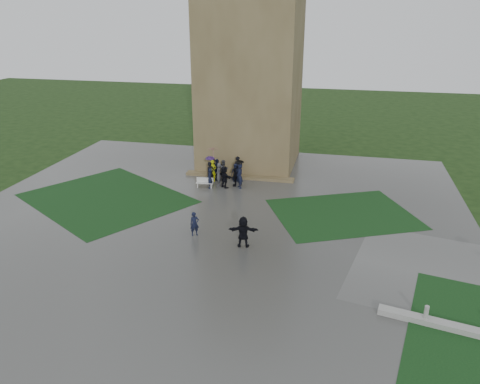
% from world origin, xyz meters
% --- Properties ---
extents(ground, '(120.00, 120.00, 0.00)m').
position_xyz_m(ground, '(0.00, 0.00, 0.00)').
color(ground, black).
extents(plaza, '(34.00, 34.00, 0.02)m').
position_xyz_m(plaza, '(0.00, 2.00, 0.01)').
color(plaza, '#3C3C39').
rests_on(plaza, ground).
extents(lawn_inset_left, '(14.10, 13.46, 0.01)m').
position_xyz_m(lawn_inset_left, '(-8.50, 4.00, 0.03)').
color(lawn_inset_left, black).
rests_on(lawn_inset_left, plaza).
extents(lawn_inset_right, '(11.12, 10.15, 0.01)m').
position_xyz_m(lawn_inset_right, '(8.50, 5.00, 0.03)').
color(lawn_inset_right, black).
rests_on(lawn_inset_right, plaza).
extents(tower, '(8.00, 8.00, 18.00)m').
position_xyz_m(tower, '(0.00, 15.00, 9.00)').
color(tower, brown).
rests_on(tower, ground).
extents(tower_plinth, '(9.00, 0.80, 0.22)m').
position_xyz_m(tower_plinth, '(0.00, 10.60, 0.13)').
color(tower_plinth, brown).
rests_on(tower_plinth, plaza).
extents(bench, '(1.35, 0.55, 0.76)m').
position_xyz_m(bench, '(-2.12, 7.83, 0.41)').
color(bench, silver).
rests_on(bench, plaza).
extents(visitor_cluster, '(3.41, 3.14, 2.67)m').
position_xyz_m(visitor_cluster, '(-1.00, 9.06, 1.09)').
color(visitor_cluster, black).
rests_on(visitor_cluster, plaza).
extents(pedestrian_mid, '(0.66, 0.60, 1.51)m').
position_xyz_m(pedestrian_mid, '(-0.30, -0.29, 0.77)').
color(pedestrian_mid, black).
rests_on(pedestrian_mid, plaza).
extents(pedestrian_near, '(1.81, 0.89, 1.87)m').
position_xyz_m(pedestrian_near, '(2.91, -1.06, 0.96)').
color(pedestrian_near, black).
rests_on(pedestrian_near, plaza).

